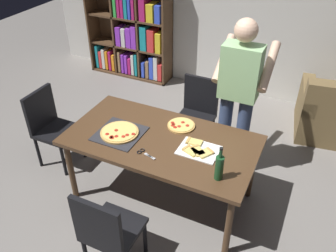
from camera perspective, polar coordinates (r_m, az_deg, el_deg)
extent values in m
plane|color=gray|center=(3.82, -0.98, -11.08)|extent=(12.00, 12.00, 0.00)
cube|color=#4C331E|center=(3.33, -1.11, -2.32)|extent=(1.80, 0.95, 0.04)
cylinder|color=#4C331E|center=(3.69, -15.40, -6.93)|extent=(0.06, 0.06, 0.71)
cylinder|color=#4C331E|center=(3.12, 9.75, -15.75)|extent=(0.06, 0.06, 0.71)
cylinder|color=#4C331E|center=(4.17, -8.79, -0.52)|extent=(0.06, 0.06, 0.71)
cylinder|color=#4C331E|center=(3.67, 13.42, -6.87)|extent=(0.06, 0.06, 0.71)
cube|color=black|center=(3.00, -8.74, -16.12)|extent=(0.42, 0.42, 0.04)
cube|color=black|center=(2.72, -11.43, -15.59)|extent=(0.42, 0.04, 0.45)
cylinder|color=black|center=(3.21, -3.72, -17.59)|extent=(0.04, 0.04, 0.41)
cylinder|color=black|center=(3.34, -9.37, -15.31)|extent=(0.04, 0.04, 0.41)
cube|color=black|center=(4.16, 4.27, 0.99)|extent=(0.42, 0.42, 0.04)
cube|color=black|center=(4.18, 5.39, 5.09)|extent=(0.42, 0.04, 0.45)
cylinder|color=black|center=(4.21, 0.95, -2.21)|extent=(0.04, 0.04, 0.41)
cylinder|color=black|center=(4.10, 5.54, -3.49)|extent=(0.04, 0.04, 0.41)
cylinder|color=black|center=(4.48, 2.87, 0.31)|extent=(0.04, 0.04, 0.41)
cylinder|color=black|center=(4.38, 7.21, -0.83)|extent=(0.04, 0.04, 0.41)
cube|color=black|center=(4.14, -17.41, -0.86)|extent=(0.42, 0.42, 0.04)
cube|color=black|center=(4.13, -19.99, 2.57)|extent=(0.04, 0.42, 0.45)
cylinder|color=black|center=(4.07, -16.54, -5.41)|extent=(0.04, 0.04, 0.41)
cylinder|color=black|center=(4.28, -13.54, -2.65)|extent=(0.04, 0.04, 0.41)
cylinder|color=black|center=(4.29, -20.24, -3.96)|extent=(0.04, 0.04, 0.41)
cylinder|color=black|center=(4.48, -17.21, -1.40)|extent=(0.04, 0.04, 0.41)
cube|color=brown|center=(4.86, 21.76, 4.74)|extent=(0.28, 0.86, 0.20)
cube|color=#513823|center=(6.20, -12.19, 17.61)|extent=(0.03, 0.35, 1.95)
cube|color=#513823|center=(5.51, -0.10, 16.22)|extent=(0.03, 0.35, 1.95)
cube|color=#513823|center=(6.19, -5.90, 8.56)|extent=(1.40, 0.35, 0.03)
cube|color=#513823|center=(5.96, -5.66, 17.49)|extent=(1.40, 0.03, 1.95)
cube|color=#513823|center=(5.99, -6.18, 12.74)|extent=(1.34, 0.29, 0.03)
cube|color=#513823|center=(5.83, -6.48, 17.04)|extent=(1.34, 0.29, 0.03)
cube|color=#513823|center=(5.94, -8.41, 17.25)|extent=(0.03, 0.29, 1.89)
cube|color=#513823|center=(5.72, -4.47, 16.81)|extent=(0.03, 0.29, 1.89)
cube|color=teal|center=(6.39, -10.91, 11.23)|extent=(0.05, 0.22, 0.39)
cube|color=red|center=(6.37, -10.38, 10.77)|extent=(0.05, 0.22, 0.30)
cube|color=silver|center=(6.33, -9.91, 10.87)|extent=(0.05, 0.22, 0.34)
cube|color=orange|center=(6.30, -9.41, 10.70)|extent=(0.04, 0.22, 0.32)
cube|color=#B21E66|center=(6.26, -8.91, 10.65)|extent=(0.04, 0.22, 0.33)
cube|color=orange|center=(6.24, -8.38, 10.34)|extent=(0.05, 0.22, 0.28)
cube|color=olive|center=(6.16, -7.42, 10.48)|extent=(0.04, 0.22, 0.36)
cube|color=purple|center=(6.14, -6.89, 10.25)|extent=(0.04, 0.22, 0.32)
cube|color=purple|center=(6.11, -6.36, 10.13)|extent=(0.05, 0.22, 0.32)
cube|color=#B21E66|center=(6.08, -5.82, 9.85)|extent=(0.05, 0.22, 0.28)
cube|color=silver|center=(6.04, -5.31, 10.06)|extent=(0.05, 0.22, 0.35)
cube|color=teal|center=(6.00, -4.77, 10.05)|extent=(0.04, 0.22, 0.37)
cube|color=blue|center=(5.97, -3.63, 9.36)|extent=(0.05, 0.22, 0.26)
cube|color=olive|center=(5.93, -2.97, 9.36)|extent=(0.05, 0.22, 0.29)
cube|color=blue|center=(5.88, -2.31, 9.58)|extent=(0.07, 0.22, 0.37)
cube|color=silver|center=(5.84, -1.63, 9.53)|extent=(0.07, 0.22, 0.39)
cube|color=red|center=(5.83, -0.93, 8.91)|extent=(0.07, 0.22, 0.28)
cube|color=purple|center=(5.98, -7.62, 14.37)|extent=(0.08, 0.22, 0.31)
cube|color=silver|center=(5.94, -6.79, 14.21)|extent=(0.07, 0.22, 0.30)
cube|color=purple|center=(5.88, -5.97, 14.19)|extent=(0.09, 0.22, 0.32)
cube|color=purple|center=(5.83, -5.14, 14.25)|extent=(0.09, 0.22, 0.36)
cube|color=teal|center=(5.75, -3.60, 14.10)|extent=(0.11, 0.22, 0.38)
cube|color=red|center=(5.69, -2.42, 13.78)|extent=(0.11, 0.22, 0.35)
cube|color=yellow|center=(5.65, -1.22, 13.43)|extent=(0.09, 0.22, 0.32)
cube|color=green|center=(5.84, -8.13, 18.78)|extent=(0.05, 0.22, 0.32)
cube|color=#B21E66|center=(5.81, -7.57, 18.82)|extent=(0.04, 0.22, 0.34)
cube|color=#B21E66|center=(5.77, -7.02, 18.99)|extent=(0.05, 0.22, 0.39)
cube|color=teal|center=(5.74, -6.42, 18.67)|extent=(0.05, 0.22, 0.33)
cube|color=blue|center=(5.71, -5.83, 18.54)|extent=(0.04, 0.22, 0.32)
cube|color=#B21E66|center=(5.68, -5.23, 18.51)|extent=(0.04, 0.22, 0.32)
cube|color=#B21E66|center=(5.59, -3.78, 18.71)|extent=(0.10, 0.22, 0.40)
cube|color=yellow|center=(5.55, -2.53, 17.92)|extent=(0.11, 0.22, 0.27)
cube|color=blue|center=(5.50, -1.28, 17.76)|extent=(0.09, 0.22, 0.26)
cylinder|color=#38476B|center=(3.88, 11.81, -1.74)|extent=(0.14, 0.14, 0.95)
cylinder|color=#38476B|center=(3.91, 9.01, -1.01)|extent=(0.14, 0.14, 0.95)
cube|color=#99CC8C|center=(3.51, 11.68, 8.54)|extent=(0.38, 0.22, 0.55)
sphere|color=#E0B293|center=(3.35, 12.53, 14.89)|extent=(0.22, 0.22, 0.22)
cylinder|color=#E0B293|center=(3.62, 16.03, 9.23)|extent=(0.09, 0.50, 0.39)
cylinder|color=#E0B293|center=(3.71, 9.03, 10.78)|extent=(0.09, 0.50, 0.39)
cube|color=#2D2D33|center=(3.40, -7.83, -1.22)|extent=(0.43, 0.43, 0.01)
cylinder|color=tan|center=(3.40, -7.84, -1.03)|extent=(0.37, 0.37, 0.02)
cylinder|color=#EACC6B|center=(3.39, -7.86, -0.86)|extent=(0.33, 0.33, 0.01)
cylinder|color=#B22819|center=(3.31, -7.22, -1.69)|extent=(0.04, 0.04, 0.00)
cylinder|color=#B22819|center=(3.31, -9.02, -1.91)|extent=(0.04, 0.04, 0.00)
cylinder|color=#B22819|center=(3.32, -9.09, -1.69)|extent=(0.04, 0.04, 0.00)
cylinder|color=#B22819|center=(3.36, -9.81, -1.29)|extent=(0.04, 0.04, 0.00)
cylinder|color=#B22819|center=(3.32, -8.35, -1.64)|extent=(0.04, 0.04, 0.00)
cylinder|color=#B22819|center=(3.31, -9.22, -1.85)|extent=(0.04, 0.04, 0.00)
cylinder|color=#B22819|center=(3.32, -6.62, -1.44)|extent=(0.04, 0.04, 0.00)
cylinder|color=#B22819|center=(3.40, -8.37, -0.68)|extent=(0.04, 0.04, 0.00)
cylinder|color=#B22819|center=(3.33, -5.63, -1.30)|extent=(0.04, 0.04, 0.00)
cube|color=white|center=(3.18, 4.99, -3.91)|extent=(0.36, 0.28, 0.01)
cube|color=#EACC6B|center=(3.25, 4.28, -2.60)|extent=(0.14, 0.10, 0.02)
cube|color=tan|center=(3.27, 3.29, -2.33)|extent=(0.03, 0.09, 0.02)
cube|color=#EACC6B|center=(3.15, 3.73, -4.06)|extent=(0.16, 0.13, 0.02)
cube|color=tan|center=(3.18, 2.95, -3.54)|extent=(0.06, 0.09, 0.02)
cube|color=#EACC6B|center=(3.14, 6.01, -4.37)|extent=(0.15, 0.17, 0.02)
cube|color=tan|center=(3.17, 6.86, -3.95)|extent=(0.09, 0.07, 0.02)
cube|color=#EACC6B|center=(3.15, 4.77, -4.02)|extent=(0.16, 0.16, 0.02)
cube|color=tan|center=(3.19, 4.26, -3.37)|extent=(0.08, 0.08, 0.02)
cylinder|color=#194723|center=(2.86, 8.28, -6.74)|extent=(0.07, 0.07, 0.22)
cylinder|color=#194723|center=(2.76, 8.53, -4.41)|extent=(0.03, 0.03, 0.08)
cylinder|color=black|center=(2.73, 8.62, -3.64)|extent=(0.03, 0.03, 0.02)
cube|color=silver|center=(3.11, -2.97, -4.91)|extent=(0.12, 0.03, 0.01)
cube|color=silver|center=(3.11, -2.97, -4.91)|extent=(0.12, 0.06, 0.01)
torus|color=black|center=(3.18, -4.18, -3.90)|extent=(0.05, 0.05, 0.01)
torus|color=black|center=(3.16, -4.68, -4.24)|extent=(0.05, 0.05, 0.01)
cylinder|color=tan|center=(3.48, 2.16, 0.07)|extent=(0.27, 0.27, 0.02)
cylinder|color=#EACC6B|center=(3.47, 2.16, 0.23)|extent=(0.25, 0.25, 0.01)
cylinder|color=#B22819|center=(3.45, 0.76, 0.10)|extent=(0.04, 0.04, 0.00)
cylinder|color=#B22819|center=(3.49, 0.77, 0.54)|extent=(0.04, 0.04, 0.00)
cylinder|color=#B22819|center=(3.45, 3.16, 0.08)|extent=(0.04, 0.04, 0.00)
cylinder|color=#B22819|center=(3.44, 1.81, -0.05)|extent=(0.04, 0.04, 0.00)
cylinder|color=#B22819|center=(3.47, 0.88, 0.31)|extent=(0.04, 0.04, 0.00)
cylinder|color=#B22819|center=(3.49, 2.41, 0.61)|extent=(0.04, 0.04, 0.00)
cylinder|color=#B22819|center=(3.42, 1.16, -0.19)|extent=(0.04, 0.04, 0.00)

